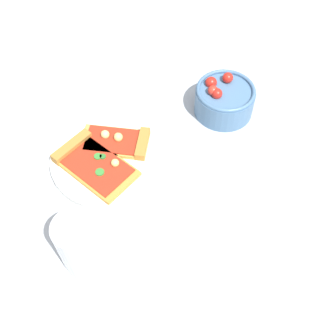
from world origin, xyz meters
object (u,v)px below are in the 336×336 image
object	(u,v)px
pizza_slice_near	(119,142)
paper_napkin	(237,198)
soda_glass	(81,246)
salad_bowl	(224,99)
pizza_slice_far	(92,162)
plate	(112,157)

from	to	relation	value
pizza_slice_near	paper_napkin	bearing A→B (deg)	105.77
paper_napkin	pizza_slice_near	bearing A→B (deg)	-74.23
paper_napkin	soda_glass	bearing A→B (deg)	-22.10
soda_glass	salad_bowl	bearing A→B (deg)	-172.82
salad_bowl	paper_napkin	world-z (taller)	salad_bowl
pizza_slice_far	soda_glass	xyz separation A→B (m)	(0.13, 0.14, 0.03)
pizza_slice_near	soda_glass	distance (m)	0.25
paper_napkin	salad_bowl	bearing A→B (deg)	-133.43
pizza_slice_near	salad_bowl	size ratio (longest dim) A/B	1.20
pizza_slice_near	pizza_slice_far	size ratio (longest dim) A/B	0.95
pizza_slice_near	soda_glass	bearing A→B (deg)	34.22
pizza_slice_near	pizza_slice_far	bearing A→B (deg)	0.06
pizza_slice_far	soda_glass	distance (m)	0.19
pizza_slice_far	salad_bowl	world-z (taller)	salad_bowl
plate	paper_napkin	distance (m)	0.26
plate	pizza_slice_far	xyz separation A→B (m)	(0.04, -0.01, 0.01)
plate	pizza_slice_near	bearing A→B (deg)	-161.73
pizza_slice_near	salad_bowl	xyz separation A→B (m)	(-0.23, 0.08, 0.01)
pizza_slice_near	soda_glass	world-z (taller)	soda_glass
plate	paper_napkin	bearing A→B (deg)	112.79
plate	soda_glass	bearing A→B (deg)	36.54
paper_napkin	pizza_slice_far	bearing A→B (deg)	-60.32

